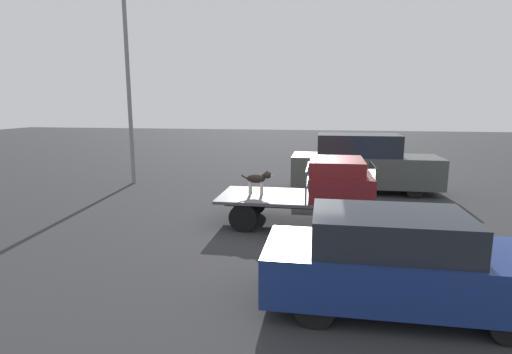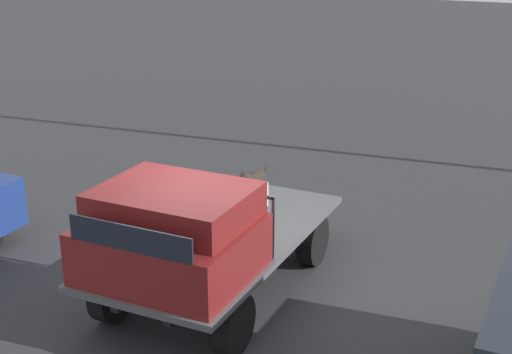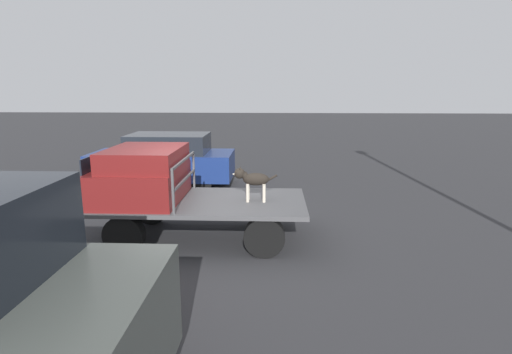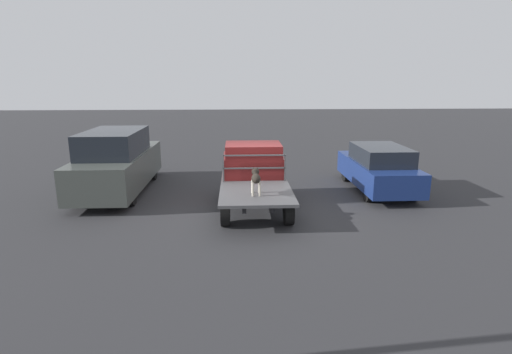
# 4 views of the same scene
# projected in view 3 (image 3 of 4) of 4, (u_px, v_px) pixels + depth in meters

# --- Properties ---
(ground_plane) EXTENTS (80.00, 80.00, 0.00)m
(ground_plane) POSITION_uv_depth(u_px,v_px,m) (202.00, 238.00, 7.95)
(ground_plane) COLOR #2D2D30
(flatbed_truck) EXTENTS (4.04, 1.98, 0.79)m
(flatbed_truck) POSITION_uv_depth(u_px,v_px,m) (202.00, 210.00, 7.83)
(flatbed_truck) COLOR black
(flatbed_truck) RESTS_ON ground
(truck_cab) EXTENTS (1.59, 1.86, 1.02)m
(truck_cab) POSITION_uv_depth(u_px,v_px,m) (142.00, 175.00, 7.72)
(truck_cab) COLOR maroon
(truck_cab) RESTS_ON flatbed_truck
(truck_headboard) EXTENTS (0.04, 1.86, 0.81)m
(truck_headboard) POSITION_uv_depth(u_px,v_px,m) (184.00, 173.00, 7.68)
(truck_headboard) COLOR #4C4C4F
(truck_headboard) RESTS_ON flatbed_truck
(dog) EXTENTS (0.87, 0.24, 0.68)m
(dog) POSITION_uv_depth(u_px,v_px,m) (252.00, 179.00, 7.63)
(dog) COLOR beige
(dog) RESTS_ON flatbed_truck
(parked_sedan) EXTENTS (4.23, 1.70, 1.57)m
(parked_sedan) POSITION_uv_depth(u_px,v_px,m) (164.00, 160.00, 12.06)
(parked_sedan) COLOR black
(parked_sedan) RESTS_ON ground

